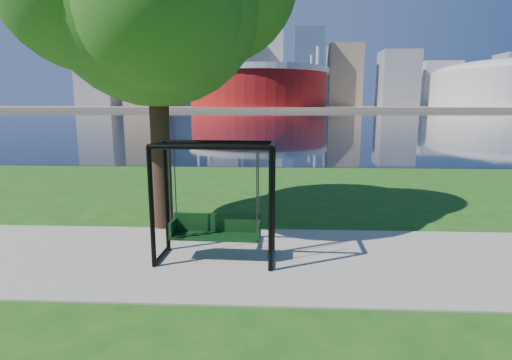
{
  "coord_description": "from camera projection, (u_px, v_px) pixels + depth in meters",
  "views": [
    {
      "loc": [
        0.71,
        -8.36,
        3.17
      ],
      "look_at": [
        0.29,
        0.0,
        1.59
      ],
      "focal_mm": 28.0,
      "sensor_mm": 36.0,
      "label": 1
    }
  ],
  "objects": [
    {
      "name": "path",
      "position": [
        241.0,
        259.0,
        8.33
      ],
      "size": [
        120.0,
        4.0,
        0.03
      ],
      "primitive_type": "cube",
      "color": "#9E937F",
      "rests_on": "ground"
    },
    {
      "name": "ground",
      "position": [
        243.0,
        251.0,
        8.82
      ],
      "size": [
        900.0,
        900.0,
        0.0
      ],
      "primitive_type": "plane",
      "color": "#1E5114",
      "rests_on": "ground"
    },
    {
      "name": "skyline",
      "position": [
        270.0,
        63.0,
        315.86
      ],
      "size": [
        392.0,
        66.0,
        96.5
      ],
      "color": "gray",
      "rests_on": "far_bank"
    },
    {
      "name": "arena",
      "position": [
        509.0,
        83.0,
        229.97
      ],
      "size": [
        84.0,
        84.0,
        26.56
      ],
      "color": "beige",
      "rests_on": "far_bank"
    },
    {
      "name": "far_bank",
      "position": [
        275.0,
        108.0,
        308.97
      ],
      "size": [
        900.0,
        228.0,
        2.0
      ],
      "primitive_type": "cube",
      "color": "#937F60",
      "rests_on": "ground"
    },
    {
      "name": "swing",
      "position": [
        215.0,
        205.0,
        8.07
      ],
      "size": [
        2.43,
        1.12,
        2.45
      ],
      "rotation": [
        0.0,
        0.0,
        -0.04
      ],
      "color": "black",
      "rests_on": "ground"
    },
    {
      "name": "stadium",
      "position": [
        258.0,
        86.0,
        237.32
      ],
      "size": [
        83.0,
        83.0,
        32.0
      ],
      "color": "maroon",
      "rests_on": "far_bank"
    },
    {
      "name": "river",
      "position": [
        273.0,
        117.0,
        108.93
      ],
      "size": [
        900.0,
        180.0,
        0.02
      ],
      "primitive_type": "cube",
      "color": "black",
      "rests_on": "ground"
    }
  ]
}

